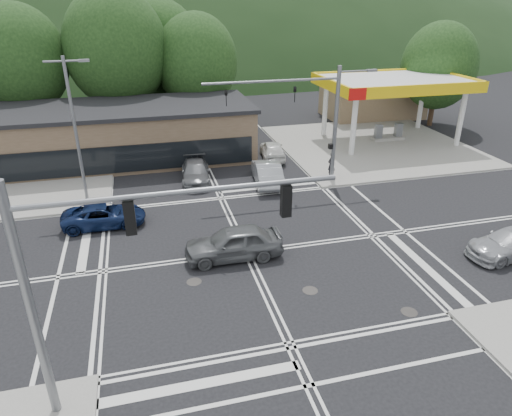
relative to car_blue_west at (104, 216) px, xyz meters
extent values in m
plane|color=black|center=(7.22, -5.00, -0.64)|extent=(120.00, 120.00, 0.00)
cube|color=gray|center=(22.22, 10.00, -0.57)|extent=(16.00, 16.00, 0.15)
cube|color=gray|center=(-7.78, 10.00, -0.57)|extent=(16.00, 16.00, 0.15)
cylinder|color=silver|center=(19.22, 8.00, 1.86)|extent=(0.44, 0.44, 5.00)
cylinder|color=silver|center=(19.22, 14.00, 1.86)|extent=(0.44, 0.44, 5.00)
cylinder|color=silver|center=(29.22, 8.00, 1.86)|extent=(0.44, 0.44, 5.00)
cylinder|color=silver|center=(29.22, 14.00, 1.86)|extent=(0.44, 0.44, 5.00)
cube|color=silver|center=(24.22, 11.00, 4.66)|extent=(12.00, 8.00, 0.60)
cube|color=yellow|center=(24.22, 7.00, 4.66)|extent=(12.20, 0.25, 0.90)
cube|color=yellow|center=(24.22, 15.00, 4.66)|extent=(12.20, 0.25, 0.90)
cube|color=yellow|center=(18.22, 11.00, 4.66)|extent=(0.25, 8.20, 0.90)
cube|color=yellow|center=(30.22, 11.00, 4.66)|extent=(0.25, 8.20, 0.90)
cube|color=red|center=(18.72, 6.85, 4.66)|extent=(1.40, 0.12, 0.90)
cube|color=gray|center=(24.22, 11.00, -0.39)|extent=(3.00, 1.00, 0.30)
cube|color=slate|center=(23.22, 11.00, 0.31)|extent=(0.60, 0.50, 1.30)
cube|color=slate|center=(25.22, 11.00, 0.31)|extent=(0.60, 0.50, 1.30)
cube|color=#846B4F|center=(27.22, 20.00, 1.26)|extent=(10.00, 6.00, 3.80)
cube|color=brown|center=(-0.78, 12.00, 1.36)|extent=(24.00, 8.00, 4.00)
ellipsoid|color=#1C3417|center=(7.22, 85.00, -0.64)|extent=(252.00, 126.00, 140.00)
cylinder|color=#382619|center=(-6.78, 19.00, 1.78)|extent=(0.50, 0.50, 4.84)
ellipsoid|color=black|center=(-6.78, 19.00, 6.51)|extent=(8.00, 8.00, 9.20)
cylinder|color=#382619|center=(1.22, 19.00, 2.00)|extent=(0.50, 0.50, 5.28)
ellipsoid|color=black|center=(1.22, 19.00, 7.16)|extent=(9.00, 9.00, 10.35)
cylinder|color=#382619|center=(8.22, 19.00, 1.56)|extent=(0.50, 0.50, 4.40)
ellipsoid|color=black|center=(8.22, 19.00, 5.86)|extent=(7.60, 7.60, 8.74)
cylinder|color=#382619|center=(5.22, 23.00, 1.78)|extent=(0.50, 0.50, 4.84)
ellipsoid|color=black|center=(5.22, 23.00, 6.51)|extent=(8.40, 8.40, 9.66)
cylinder|color=#382619|center=(31.22, 15.00, 1.34)|extent=(0.50, 0.50, 3.96)
ellipsoid|color=black|center=(31.22, 15.00, 5.21)|extent=(7.20, 7.20, 8.28)
cylinder|color=slate|center=(-1.28, 4.00, 3.86)|extent=(0.20, 0.20, 9.00)
cylinder|color=slate|center=(-1.28, 4.00, 8.06)|extent=(2.20, 0.12, 0.12)
cube|color=slate|center=(-0.18, 4.00, 8.06)|extent=(0.60, 0.25, 0.15)
cylinder|color=slate|center=(15.42, 3.20, 3.36)|extent=(0.28, 0.28, 8.00)
cylinder|color=slate|center=(10.92, 3.20, 6.56)|extent=(9.00, 0.16, 0.16)
imported|color=black|center=(12.42, 3.20, 5.66)|extent=(0.16, 0.20, 1.00)
imported|color=black|center=(7.92, 3.20, 5.66)|extent=(0.16, 0.20, 1.00)
cylinder|color=slate|center=(16.62, 3.20, 6.96)|extent=(2.40, 0.12, 0.12)
cube|color=slate|center=(17.72, 3.20, 6.96)|extent=(0.70, 0.30, 0.15)
cube|color=black|center=(15.17, 3.20, 1.96)|extent=(0.25, 0.30, 0.35)
cylinder|color=slate|center=(-0.98, -13.20, 3.36)|extent=(0.28, 0.28, 8.00)
cylinder|color=slate|center=(3.52, -13.20, 6.56)|extent=(9.00, 0.16, 0.16)
cube|color=black|center=(2.02, -13.20, 5.96)|extent=(0.30, 0.25, 1.00)
cube|color=black|center=(6.52, -13.20, 5.96)|extent=(0.30, 0.25, 1.00)
imported|color=#0E1B40|center=(0.00, 0.00, 0.00)|extent=(4.65, 2.17, 1.29)
imported|color=#57595C|center=(6.48, -5.30, 0.19)|extent=(4.95, 2.05, 1.67)
imported|color=#9FA0A5|center=(20.25, -8.63, 0.06)|extent=(4.98, 2.34, 1.41)
imported|color=#999CA0|center=(10.85, 4.00, 0.17)|extent=(2.34, 5.11, 1.62)
imported|color=silver|center=(12.72, 9.00, 0.09)|extent=(2.34, 4.52, 1.47)
imported|color=#56585B|center=(6.03, 5.61, 0.05)|extent=(2.44, 4.97, 1.39)
imported|color=black|center=(15.55, 3.62, 0.43)|extent=(0.79, 0.65, 1.85)
camera|label=1|loc=(2.57, -24.91, 11.51)|focal=32.00mm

